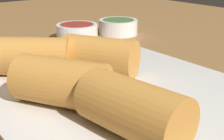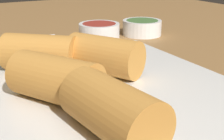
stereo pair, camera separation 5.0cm
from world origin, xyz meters
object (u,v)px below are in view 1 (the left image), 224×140
(dipping_bowl_far, at_px, (118,26))
(napkin, at_px, (15,51))
(serving_plate, at_px, (112,92))
(dipping_bowl_near, at_px, (77,31))

(dipping_bowl_far, distance_m, napkin, 0.22)
(napkin, bearing_deg, serving_plate, 5.07)
(serving_plate, relative_size, dipping_bowl_far, 4.05)
(dipping_bowl_far, bearing_deg, dipping_bowl_near, -97.61)
(dipping_bowl_near, height_order, napkin, dipping_bowl_near)
(dipping_bowl_near, xyz_separation_m, dipping_bowl_far, (0.01, 0.09, 0.00))
(serving_plate, xyz_separation_m, napkin, (-0.24, -0.02, -0.00))
(dipping_bowl_near, bearing_deg, dipping_bowl_far, 82.39)
(serving_plate, distance_m, dipping_bowl_far, 0.31)
(napkin, bearing_deg, dipping_bowl_near, 96.24)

